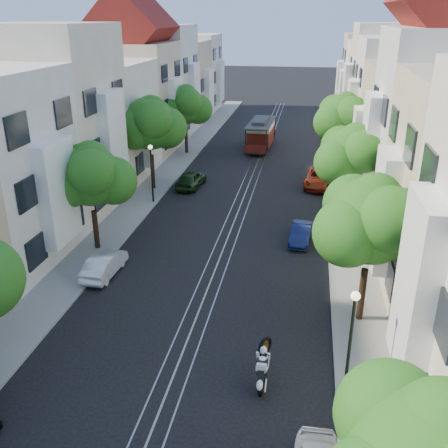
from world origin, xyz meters
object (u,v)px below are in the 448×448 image
at_px(tree_w_b, 91,177).
at_px(lamp_west, 151,165).
at_px(tree_e_c, 353,157).
at_px(tree_w_c, 151,125).
at_px(tree_w_d, 186,106).
at_px(tree_e_b, 372,223).
at_px(tree_e_d, 344,118).
at_px(sportbike_rider, 263,364).
at_px(parked_car_w_mid, 104,264).
at_px(parked_car_e_mid, 301,233).
at_px(lamp_east, 352,329).
at_px(parked_car_e_far, 320,178).
at_px(parked_car_w_far, 191,179).
at_px(cable_car, 261,133).

relative_size(tree_w_b, lamp_west, 1.51).
bearing_deg(tree_e_c, tree_w_c, 160.85).
bearing_deg(tree_w_d, tree_e_b, -61.93).
distance_m(tree_e_d, sportbike_rider, 27.39).
relative_size(tree_w_c, sportbike_rider, 3.45).
distance_m(tree_w_c, parked_car_w_mid, 14.61).
distance_m(tree_e_c, sportbike_rider, 16.71).
xyz_separation_m(tree_w_b, parked_car_e_mid, (11.54, 3.04, -3.86)).
height_order(lamp_west, parked_car_w_mid, lamp_west).
height_order(lamp_east, sportbike_rider, lamp_east).
height_order(lamp_west, parked_car_e_far, lamp_west).
height_order(tree_w_b, tree_w_d, tree_w_d).
bearing_deg(tree_w_c, lamp_west, -74.25).
distance_m(parked_car_e_far, parked_car_w_far, 10.19).
bearing_deg(lamp_east, cable_car, 100.55).
bearing_deg(parked_car_e_far, parked_car_e_mid, -90.74).
relative_size(tree_e_d, tree_w_d, 1.05).
bearing_deg(lamp_east, parked_car_w_mid, 148.98).
distance_m(tree_e_b, lamp_east, 5.41).
bearing_deg(lamp_west, tree_e_b, -43.85).
xyz_separation_m(tree_e_d, lamp_east, (-0.96, -26.98, -2.02)).
bearing_deg(parked_car_w_mid, tree_w_d, -84.36).
height_order(tree_e_c, parked_car_e_far, tree_e_c).
bearing_deg(parked_car_e_mid, tree_w_b, -160.49).
xyz_separation_m(tree_w_c, sportbike_rider, (10.48, -20.81, -4.20)).
relative_size(tree_w_c, lamp_east, 1.71).
distance_m(lamp_east, cable_car, 35.83).
bearing_deg(tree_e_d, parked_car_e_far, -118.15).
distance_m(tree_e_b, tree_e_c, 11.00).
relative_size(lamp_west, parked_car_e_far, 0.87).
height_order(tree_e_b, tree_e_c, tree_e_b).
height_order(lamp_east, parked_car_w_mid, lamp_east).
height_order(tree_w_d, lamp_west, tree_w_d).
bearing_deg(tree_w_c, parked_car_w_far, 19.20).
bearing_deg(sportbike_rider, parked_car_e_mid, 85.80).
bearing_deg(tree_w_b, cable_car, 74.75).
relative_size(parked_car_e_mid, parked_car_w_mid, 0.92).
bearing_deg(cable_car, parked_car_e_mid, -75.34).
height_order(tree_w_b, lamp_west, tree_w_b).
relative_size(tree_w_c, parked_car_w_far, 1.79).
xyz_separation_m(lamp_east, parked_car_w_far, (-10.70, 21.93, -2.17)).
bearing_deg(parked_car_e_mid, parked_car_w_far, 139.39).
bearing_deg(parked_car_e_mid, sportbike_rider, -89.94).
height_order(lamp_east, parked_car_w_far, lamp_east).
xyz_separation_m(parked_car_e_far, parked_car_w_far, (-10.00, -1.94, 0.01)).
relative_size(tree_e_c, sportbike_rider, 3.17).
bearing_deg(tree_w_b, tree_w_d, 90.00).
height_order(tree_e_d, sportbike_rider, tree_e_d).
height_order(tree_w_c, parked_car_w_far, tree_w_c).
bearing_deg(tree_w_c, tree_e_d, 22.62).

